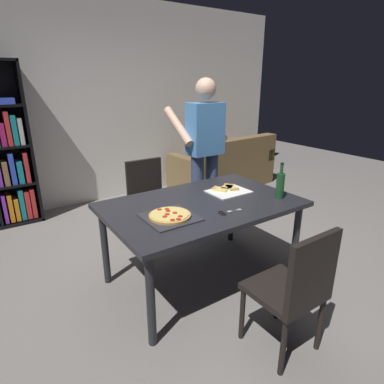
{
  "coord_description": "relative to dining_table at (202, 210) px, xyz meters",
  "views": [
    {
      "loc": [
        -1.48,
        -2.04,
        1.73
      ],
      "look_at": [
        0.0,
        0.15,
        0.8
      ],
      "focal_mm": 30.05,
      "sensor_mm": 36.0,
      "label": 1
    }
  ],
  "objects": [
    {
      "name": "ground_plane",
      "position": [
        0.0,
        0.0,
        -0.68
      ],
      "size": [
        12.0,
        12.0,
        0.0
      ],
      "primitive_type": "plane",
      "color": "gray"
    },
    {
      "name": "back_wall",
      "position": [
        0.0,
        2.6,
        0.72
      ],
      "size": [
        6.4,
        0.1,
        2.8
      ],
      "primitive_type": "cube",
      "color": "silver",
      "rests_on": "ground_plane"
    },
    {
      "name": "dining_table",
      "position": [
        0.0,
        0.0,
        0.0
      ],
      "size": [
        1.61,
        1.03,
        0.75
      ],
      "color": "#232328",
      "rests_on": "ground_plane"
    },
    {
      "name": "chair_near_camera",
      "position": [
        -0.0,
        -1.0,
        -0.17
      ],
      "size": [
        0.42,
        0.42,
        0.9
      ],
      "color": "black",
      "rests_on": "ground_plane"
    },
    {
      "name": "chair_far_side",
      "position": [
        0.0,
        1.0,
        -0.17
      ],
      "size": [
        0.42,
        0.42,
        0.9
      ],
      "color": "black",
      "rests_on": "ground_plane"
    },
    {
      "name": "couch",
      "position": [
        1.9,
        1.99,
        -0.38
      ],
      "size": [
        1.76,
        0.98,
        0.85
      ],
      "color": "brown",
      "rests_on": "ground_plane"
    },
    {
      "name": "person_serving_pizza",
      "position": [
        0.59,
        0.78,
        0.32
      ],
      "size": [
        0.55,
        0.54,
        1.75
      ],
      "color": "#38476B",
      "rests_on": "ground_plane"
    },
    {
      "name": "pepperoni_pizza_on_tray",
      "position": [
        -0.38,
        -0.12,
        0.09
      ],
      "size": [
        0.38,
        0.38,
        0.04
      ],
      "color": "#2D2D33",
      "rests_on": "dining_table"
    },
    {
      "name": "pizza_slices_on_towel",
      "position": [
        0.37,
        0.1,
        0.08
      ],
      "size": [
        0.36,
        0.29,
        0.03
      ],
      "color": "white",
      "rests_on": "dining_table"
    },
    {
      "name": "wine_bottle",
      "position": [
        0.62,
        -0.29,
        0.19
      ],
      "size": [
        0.07,
        0.07,
        0.32
      ],
      "color": "#194723",
      "rests_on": "dining_table"
    },
    {
      "name": "kitchen_scissors",
      "position": [
        0.03,
        -0.29,
        0.08
      ],
      "size": [
        0.2,
        0.09,
        0.01
      ],
      "color": "silver",
      "rests_on": "dining_table"
    }
  ]
}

